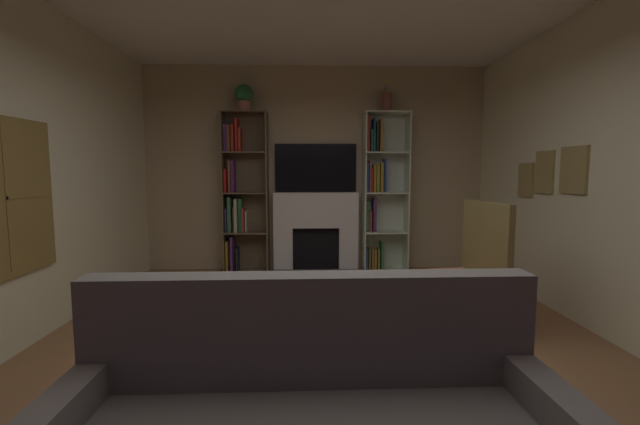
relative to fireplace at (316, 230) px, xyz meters
name	(u,v)px	position (x,y,z in m)	size (l,w,h in m)	color
ground_plane	(326,369)	(0.00, -3.04, -0.58)	(7.53, 7.53, 0.00)	#926441
wall_back_accent	(316,169)	(0.00, 0.13, 0.87)	(4.94, 0.06, 2.90)	tan
fireplace	(316,230)	(0.00, 0.00, 0.00)	(1.31, 0.49, 1.12)	white
tv	(316,168)	(0.00, 0.07, 0.88)	(1.16, 0.06, 0.68)	black
bookshelf_left	(240,195)	(-1.06, -0.01, 0.50)	(0.62, 0.30, 2.24)	brown
bookshelf_right	(380,192)	(0.91, -0.02, 0.54)	(0.62, 0.33, 2.24)	silver
potted_plant	(244,97)	(-0.99, -0.05, 1.86)	(0.26, 0.26, 0.37)	#AB6856
vase_with_flowers	(387,102)	(0.98, -0.05, 1.79)	(0.14, 0.14, 0.44)	brown
armchair	(466,270)	(1.28, -2.33, -0.03)	(0.76, 0.78, 1.16)	brown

